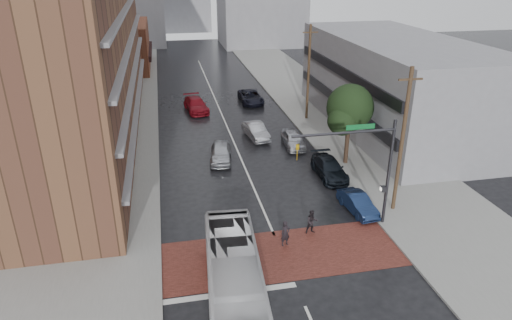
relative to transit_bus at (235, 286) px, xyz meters
name	(u,v)px	position (x,y,z in m)	size (l,w,h in m)	color
ground	(285,259)	(3.47, 3.63, -1.52)	(160.00, 160.00, 0.00)	black
crosswalk	(282,254)	(3.47, 4.13, -1.51)	(14.00, 5.00, 0.02)	brown
sidewalk_west	(114,128)	(-8.03, 28.63, -1.45)	(9.00, 90.00, 0.15)	gray
sidewalk_east	(327,114)	(14.97, 28.63, -1.45)	(9.00, 90.00, 0.15)	gray
storefront_west	(122,46)	(-8.53, 57.63, 1.98)	(8.00, 16.00, 7.00)	brown
building_east	(394,84)	(19.97, 23.63, 2.98)	(11.00, 26.00, 9.00)	gray
street_tree	(350,110)	(11.99, 15.67, 3.21)	(4.20, 4.10, 6.90)	#332319
signal_mast	(369,160)	(9.32, 6.13, 3.21)	(6.50, 0.30, 7.20)	#2D2D33
utility_pole_near	(402,141)	(12.27, 7.63, 3.62)	(1.60, 0.26, 10.00)	#473321
utility_pole_far	(309,72)	(12.27, 27.63, 3.62)	(1.60, 0.26, 10.00)	#473321
transit_bus	(235,286)	(0.00, 0.00, 0.00)	(2.56, 10.94, 3.05)	silver
pedestrian_a	(285,233)	(3.86, 5.03, -0.69)	(0.60, 0.40, 1.66)	black
pedestrian_b	(312,222)	(5.86, 6.01, -0.72)	(0.78, 0.61, 1.61)	black
car_travel_a	(221,153)	(1.70, 18.41, -0.77)	(1.78, 4.43, 1.51)	#B8BBC1
car_travel_b	(256,131)	(5.74, 23.14, -0.78)	(1.57, 4.51, 1.48)	#AEAFB6
car_travel_c	(196,105)	(0.77, 32.81, -0.75)	(2.16, 5.32, 1.54)	maroon
suv_travel	(251,97)	(7.50, 34.86, -0.77)	(2.51, 5.44, 1.51)	black
car_parked_near	(358,203)	(9.77, 7.94, -0.89)	(1.34, 3.84, 1.27)	#132244
car_parked_mid	(329,168)	(9.77, 13.63, -0.81)	(1.99, 4.90, 1.42)	black
car_parked_far	(293,139)	(8.67, 20.25, -0.79)	(1.73, 4.29, 1.46)	#B7B9BF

